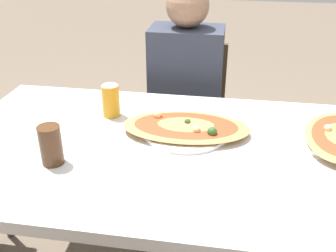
# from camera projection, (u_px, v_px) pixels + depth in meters

# --- Properties ---
(dining_table) EXTENTS (1.40, 0.87, 0.75)m
(dining_table) POSITION_uv_depth(u_px,v_px,m) (152.00, 162.00, 1.35)
(dining_table) COLOR silver
(dining_table) RESTS_ON ground_plane
(chair_far_seated) EXTENTS (0.40, 0.40, 0.85)m
(chair_far_seated) POSITION_uv_depth(u_px,v_px,m) (187.00, 115.00, 2.10)
(chair_far_seated) COLOR #3F2D1E
(chair_far_seated) RESTS_ON ground_plane
(person_seated) EXTENTS (0.34, 0.25, 1.18)m
(person_seated) POSITION_uv_depth(u_px,v_px,m) (185.00, 89.00, 1.91)
(person_seated) COLOR #2D2D38
(person_seated) RESTS_ON ground_plane
(pizza_main) EXTENTS (0.46, 0.30, 0.06)m
(pizza_main) POSITION_uv_depth(u_px,v_px,m) (186.00, 128.00, 1.38)
(pizza_main) COLOR white
(pizza_main) RESTS_ON dining_table
(soda_can) EXTENTS (0.07, 0.07, 0.12)m
(soda_can) POSITION_uv_depth(u_px,v_px,m) (111.00, 101.00, 1.49)
(soda_can) COLOR orange
(soda_can) RESTS_ON dining_table
(drink_glass) EXTENTS (0.07, 0.07, 0.13)m
(drink_glass) POSITION_uv_depth(u_px,v_px,m) (51.00, 145.00, 1.19)
(drink_glass) COLOR #4C2D19
(drink_glass) RESTS_ON dining_table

